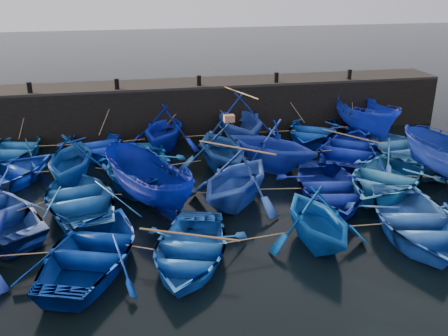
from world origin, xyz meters
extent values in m
plane|color=black|center=(0.00, 0.00, 0.00)|extent=(120.00, 120.00, 0.00)
cube|color=black|center=(0.00, 10.50, 1.25)|extent=(26.00, 2.50, 2.50)
cube|color=black|center=(0.00, 10.50, 2.56)|extent=(26.00, 2.50, 0.12)
cylinder|color=black|center=(-8.00, 9.60, 2.87)|extent=(0.24, 0.24, 0.50)
cylinder|color=black|center=(-4.00, 9.60, 2.87)|extent=(0.24, 0.24, 0.50)
cylinder|color=black|center=(0.00, 9.60, 2.87)|extent=(0.24, 0.24, 0.50)
cylinder|color=black|center=(4.00, 9.60, 2.87)|extent=(0.24, 0.24, 0.50)
cylinder|color=black|center=(8.00, 9.60, 2.87)|extent=(0.24, 0.24, 0.50)
imported|color=#14539B|center=(-8.72, 7.86, 0.49)|extent=(4.41, 5.37, 0.97)
imported|color=#0928B4|center=(-5.02, 7.75, 0.48)|extent=(4.49, 5.36, 0.95)
imported|color=#06179C|center=(-1.96, 7.92, 1.06)|extent=(4.61, 4.95, 2.12)
imported|color=#1D3D95|center=(1.72, 7.90, 1.27)|extent=(4.21, 4.87, 2.55)
imported|color=navy|center=(5.46, 7.81, 0.53)|extent=(5.75, 6.22, 1.05)
imported|color=#172FC9|center=(8.26, 7.88, 1.03)|extent=(2.29, 5.41, 2.05)
imported|color=blue|center=(-8.67, 4.61, 0.51)|extent=(6.01, 6.03, 1.03)
imported|color=#093F8F|center=(-5.91, 4.60, 1.05)|extent=(3.93, 4.41, 2.10)
imported|color=blue|center=(-3.34, 4.23, 0.57)|extent=(4.53, 5.90, 1.14)
imported|color=navy|center=(0.19, 4.59, 1.09)|extent=(4.08, 4.57, 2.18)
imported|color=#1932B8|center=(2.23, 4.40, 1.14)|extent=(5.72, 5.71, 2.29)
imported|color=navy|center=(6.08, 4.75, 0.55)|extent=(6.15, 6.54, 1.10)
imported|color=#2B67A4|center=(8.27, 4.19, 0.57)|extent=(4.39, 5.80, 1.13)
imported|color=#17539A|center=(-5.45, 1.87, 0.52)|extent=(4.60, 5.70, 1.05)
imported|color=#000E72|center=(-3.09, 1.80, 0.94)|extent=(3.90, 5.16, 1.88)
imported|color=#2246AB|center=(0.05, 1.26, 1.10)|extent=(5.44, 5.50, 2.19)
imported|color=navy|center=(3.53, 1.02, 0.52)|extent=(4.35, 5.51, 1.03)
imported|color=#2B7CC7|center=(5.98, 1.37, 0.55)|extent=(6.45, 6.44, 1.10)
imported|color=navy|center=(-4.81, -1.80, 0.51)|extent=(4.93, 5.79, 1.02)
imported|color=#154EA7|center=(-2.12, -2.27, 0.46)|extent=(4.41, 5.24, 0.93)
imported|color=#074BA3|center=(1.88, -2.00, 0.96)|extent=(3.40, 3.87, 1.92)
imported|color=blue|center=(5.19, -2.08, 0.54)|extent=(4.73, 5.89, 1.09)
cube|color=#956341|center=(0.49, 4.59, 2.32)|extent=(0.43, 0.34, 0.28)
cylinder|color=tan|center=(-6.87, 7.81, 0.55)|extent=(1.90, 0.15, 0.04)
cylinder|color=tan|center=(-3.49, 7.84, 0.55)|extent=(1.26, 0.21, 0.04)
cylinder|color=tan|center=(-0.12, 7.91, 0.55)|extent=(1.88, 0.06, 0.04)
cylinder|color=tan|center=(3.59, 7.86, 0.55)|extent=(1.94, 0.12, 0.04)
cylinder|color=tan|center=(6.86, 7.85, 0.55)|extent=(1.00, 0.10, 0.04)
cylinder|color=tan|center=(-7.29, 4.60, 0.55)|extent=(0.95, 0.05, 0.04)
cylinder|color=tan|center=(-4.63, 4.41, 0.55)|extent=(0.79, 0.40, 0.04)
cylinder|color=tan|center=(-1.57, 4.41, 0.55)|extent=(1.74, 0.40, 0.04)
cylinder|color=tan|center=(1.21, 4.50, 0.55)|extent=(0.26, 0.22, 0.04)
cylinder|color=tan|center=(4.16, 4.57, 0.55)|extent=(2.05, 0.38, 0.04)
cylinder|color=tan|center=(7.17, 4.47, 0.55)|extent=(0.41, 0.58, 0.04)
cylinder|color=tan|center=(-6.88, 1.52, 0.55)|extent=(1.09, 0.74, 0.04)
cylinder|color=tan|center=(-4.27, 1.84, 0.55)|extent=(0.56, 0.11, 0.04)
cylinder|color=tan|center=(-1.52, 1.53, 0.55)|extent=(1.35, 0.57, 0.04)
cylinder|color=tan|center=(1.79, 1.14, 0.55)|extent=(1.68, 0.28, 0.04)
cylinder|color=tan|center=(4.75, 1.19, 0.55)|extent=(0.67, 0.38, 0.04)
cylinder|color=tan|center=(7.48, 1.17, 0.55)|extent=(1.21, 0.44, 0.04)
cylinder|color=tan|center=(-6.65, -1.75, 0.55)|extent=(1.88, 0.14, 0.04)
cylinder|color=tan|center=(-3.47, -2.04, 0.55)|extent=(0.90, 0.50, 0.04)
cylinder|color=tan|center=(-0.12, -2.13, 0.55)|extent=(2.21, 0.31, 0.04)
cylinder|color=tan|center=(3.53, -2.04, 0.55)|extent=(1.51, 0.11, 0.04)
cylinder|color=tan|center=(-8.36, 9.28, 1.58)|extent=(0.76, 0.49, 2.08)
cylinder|color=tan|center=(-4.51, 9.22, 1.58)|extent=(1.07, 0.60, 2.09)
cylinder|color=tan|center=(-0.98, 9.31, 1.58)|extent=(1.99, 0.42, 2.09)
cylinder|color=tan|center=(0.86, 9.30, 1.58)|extent=(1.76, 0.44, 2.09)
cylinder|color=tan|center=(4.73, 9.26, 1.58)|extent=(1.50, 0.53, 2.09)
cylinder|color=tan|center=(8.13, 9.29, 1.58)|extent=(0.31, 0.47, 2.08)
cylinder|color=#99724C|center=(1.72, 7.90, 2.58)|extent=(1.08, 2.84, 0.06)
cylinder|color=#99724C|center=(6.08, 4.75, 1.13)|extent=(1.77, 2.49, 0.06)
cylinder|color=#99724C|center=(0.05, 1.26, 2.22)|extent=(2.34, 1.97, 0.06)
cylinder|color=#99724C|center=(-2.12, -2.27, 0.96)|extent=(2.74, 1.32, 0.06)
camera|label=1|loc=(-3.59, -14.75, 8.01)|focal=40.00mm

